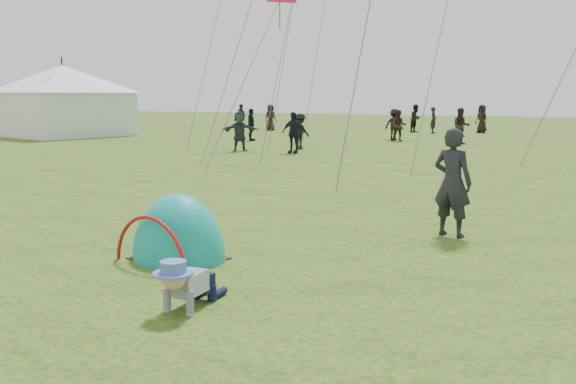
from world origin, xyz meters
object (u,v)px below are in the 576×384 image
at_px(crawling_toddler, 185,282).
at_px(event_marquee, 64,98).
at_px(standing_adult, 452,182).
at_px(popup_tent, 179,259).

height_order(crawling_toddler, event_marquee, event_marquee).
bearing_deg(standing_adult, popup_tent, 60.04).
height_order(crawling_toddler, popup_tent, popup_tent).
bearing_deg(event_marquee, popup_tent, -28.22).
relative_size(crawling_toddler, event_marquee, 0.13).
height_order(popup_tent, standing_adult, standing_adult).
xyz_separation_m(popup_tent, event_marquee, (-23.42, 20.19, 2.21)).
height_order(standing_adult, event_marquee, event_marquee).
bearing_deg(event_marquee, standing_adult, -19.72).
xyz_separation_m(standing_adult, event_marquee, (-26.61, 16.80, 1.28)).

